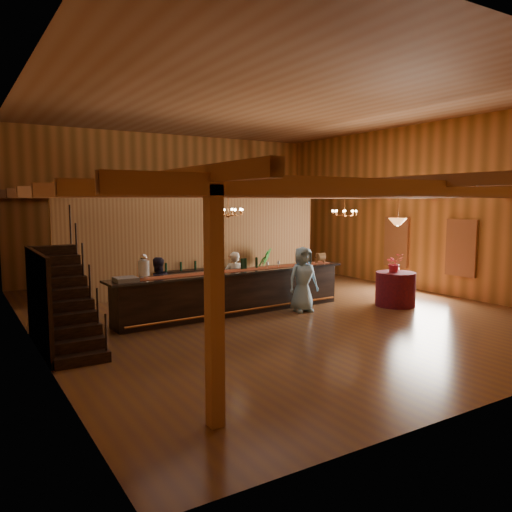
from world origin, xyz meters
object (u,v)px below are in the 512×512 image
bartender (234,280)px  guest (303,279)px  tasting_bar (235,292)px  round_table (395,289)px  pendant_lamp (398,222)px  backbar_shelf (203,282)px  chandelier_right (344,213)px  staff_second (157,287)px  raffle_drum (320,257)px  floor_plant (262,268)px  chandelier_left (228,212)px  beverage_dispenser (144,267)px

bartender → guest: guest is taller
tasting_bar → round_table: (4.38, -1.55, -0.10)m
pendant_lamp → tasting_bar: bearing=160.6°
backbar_shelf → chandelier_right: (4.40, -1.75, 2.19)m
round_table → staff_second: 6.67m
tasting_bar → chandelier_right: bearing=11.5°
raffle_drum → staff_second: size_ratio=0.22×
staff_second → guest: (3.60, -1.41, 0.10)m
backbar_shelf → floor_plant: (2.14, -0.22, 0.30)m
floor_plant → chandelier_left: bearing=-136.8°
tasting_bar → raffle_drum: (2.96, 0.09, 0.74)m
chandelier_right → chandelier_left: bearing=-168.8°
pendant_lamp → floor_plant: pendant_lamp is taller
chandelier_right → staff_second: bearing=-175.2°
round_table → pendant_lamp: (0.00, -0.00, 1.92)m
backbar_shelf → chandelier_right: size_ratio=3.58×
raffle_drum → pendant_lamp: (1.42, -1.64, 1.08)m
beverage_dispenser → chandelier_right: chandelier_right is taller
raffle_drum → chandelier_right: (1.92, 1.15, 1.27)m
staff_second → floor_plant: (4.52, 2.09, -0.08)m
round_table → pendant_lamp: pendant_lamp is taller
raffle_drum → floor_plant: bearing=97.2°
chandelier_left → floor_plant: bearing=43.2°
raffle_drum → guest: bearing=-146.8°
round_table → chandelier_right: 3.53m
floor_plant → beverage_dispenser: bearing=-151.1°
backbar_shelf → staff_second: (-2.38, -2.31, 0.38)m
bartender → floor_plant: size_ratio=1.12×
backbar_shelf → staff_second: staff_second is taller
chandelier_left → round_table: bearing=-22.2°
beverage_dispenser → backbar_shelf: size_ratio=0.21×
beverage_dispenser → bartender: beverage_dispenser is taller
round_table → bartender: (-4.01, 2.27, 0.30)m
raffle_drum → round_table: (1.42, -1.64, -0.84)m
pendant_lamp → staff_second: pendant_lamp is taller
backbar_shelf → floor_plant: size_ratio=2.05×
chandelier_left → bartender: 2.02m
raffle_drum → pendant_lamp: 2.42m
guest → round_table: bearing=-9.6°
backbar_shelf → guest: guest is taller
beverage_dispenser → bartender: bearing=15.2°
backbar_shelf → guest: bearing=-63.3°
backbar_shelf → round_table: (3.90, -4.53, 0.08)m
beverage_dispenser → staff_second: size_ratio=0.39×
round_table → chandelier_right: bearing=79.8°
tasting_bar → raffle_drum: raffle_drum is taller
staff_second → pendant_lamp: bearing=167.9°
staff_second → guest: size_ratio=0.88×
staff_second → raffle_drum: bearing=-179.5°
chandelier_right → floor_plant: bearing=146.1°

